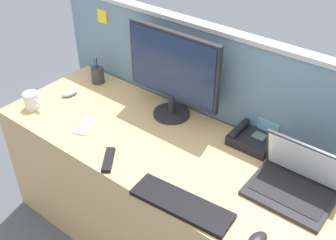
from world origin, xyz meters
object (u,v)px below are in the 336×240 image
desk_phone (251,139)px  pen_cup (98,75)px  coffee_mug (32,101)px  computer_mouse_left_hand (69,93)px  laptop (295,181)px  keyboard_main (181,204)px  computer_mouse_right_hand (257,240)px  tv_remote (108,160)px  cell_phone_white_slab (85,126)px  desktop_monitor (173,70)px

desk_phone → pen_cup: (-1.06, -0.04, 0.02)m
desk_phone → coffee_mug: bearing=-157.5°
computer_mouse_left_hand → pen_cup: pen_cup is taller
laptop → pen_cup: 1.38m
coffee_mug → keyboard_main: bearing=-4.0°
computer_mouse_left_hand → keyboard_main: bearing=-2.0°
computer_mouse_right_hand → tv_remote: bearing=-170.7°
cell_phone_white_slab → tv_remote: 0.32m
laptop → desk_phone: (-0.31, 0.17, -0.02)m
keyboard_main → tv_remote: bearing=173.3°
tv_remote → keyboard_main: bearing=-37.9°
cell_phone_white_slab → tv_remote: bearing=-42.2°
desktop_monitor → laptop: (0.79, -0.14, -0.22)m
desktop_monitor → tv_remote: size_ratio=3.33×
pen_cup → cell_phone_white_slab: size_ratio=1.21×
desk_phone → pen_cup: 1.06m
laptop → computer_mouse_right_hand: 0.36m
coffee_mug → computer_mouse_left_hand: bearing=74.9°
desk_phone → tv_remote: 0.72m
keyboard_main → coffee_mug: (-1.12, 0.08, 0.04)m
keyboard_main → tv_remote: 0.45m
cell_phone_white_slab → coffee_mug: bearing=168.9°
tv_remote → cell_phone_white_slab: bearing=121.4°
pen_cup → coffee_mug: (-0.08, -0.44, -0.00)m
laptop → cell_phone_white_slab: 1.11m
laptop → cell_phone_white_slab: laptop is taller
laptop → computer_mouse_left_hand: bearing=-176.5°
desktop_monitor → desk_phone: 0.54m
desk_phone → pen_cup: size_ratio=1.21×
computer_mouse_right_hand → computer_mouse_left_hand: 1.43m
computer_mouse_left_hand → tv_remote: bearing=-11.2°
desk_phone → cell_phone_white_slab: 0.88m
desktop_monitor → computer_mouse_left_hand: size_ratio=5.67×
desktop_monitor → computer_mouse_right_hand: 0.97m
computer_mouse_left_hand → coffee_mug: (-0.06, -0.22, 0.03)m
keyboard_main → computer_mouse_right_hand: (0.35, 0.03, 0.01)m
desk_phone → tv_remote: size_ratio=1.28×
desk_phone → keyboard_main: bearing=-92.6°
pen_cup → coffee_mug: size_ratio=1.45×
desktop_monitor → keyboard_main: desktop_monitor is taller
desktop_monitor → computer_mouse_left_hand: 0.70m
pen_cup → coffee_mug: bearing=-100.9°
desk_phone → computer_mouse_right_hand: (0.32, -0.53, -0.02)m
tv_remote → desk_phone: bearing=12.5°
desk_phone → coffee_mug: coffee_mug is taller
desktop_monitor → pen_cup: size_ratio=3.15×
computer_mouse_left_hand → tv_remote: 0.68m
computer_mouse_left_hand → desk_phone: bearing=26.9°
laptop → computer_mouse_right_hand: bearing=-88.3°
tv_remote → desktop_monitor: bearing=54.3°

